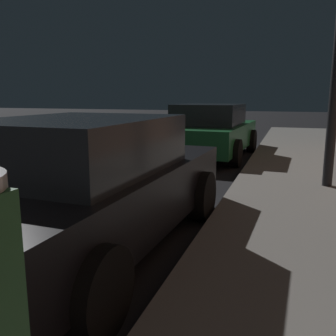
{
  "coord_description": "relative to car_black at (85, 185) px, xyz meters",
  "views": [
    {
      "loc": [
        4.91,
        -0.45,
        1.65
      ],
      "look_at": [
        4.18,
        1.73,
        1.2
      ],
      "focal_mm": 39.36,
      "sensor_mm": 36.0,
      "label": 1
    }
  ],
  "objects": [
    {
      "name": "car_black",
      "position": [
        0.0,
        0.0,
        0.0
      ],
      "size": [
        2.22,
        4.29,
        1.43
      ],
      "color": "black",
      "rests_on": "ground"
    },
    {
      "name": "car_green",
      "position": [
        -0.0,
        6.43,
        -0.01
      ],
      "size": [
        2.18,
        4.15,
        1.43
      ],
      "color": "#19592D",
      "rests_on": "ground"
    }
  ]
}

